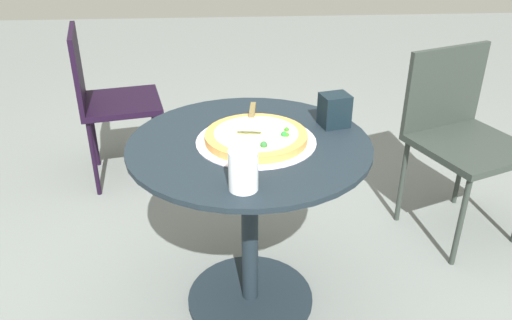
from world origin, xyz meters
TOP-DOWN VIEW (x-y plane):
  - ground_plane at (0.00, 0.00)m, footprint 10.00×10.00m
  - patio_table at (0.00, 0.00)m, footprint 0.81×0.81m
  - pizza_on_tray at (0.00, -0.02)m, footprint 0.40×0.40m
  - pizza_server at (0.08, -0.01)m, footprint 0.21×0.09m
  - drinking_cup at (-0.30, 0.03)m, footprint 0.08×0.08m
  - napkin_dispenser at (0.11, -0.30)m, footprint 0.10×0.11m
  - patio_chair_near at (0.46, -0.95)m, footprint 0.55×0.55m
  - patio_chair_far at (1.02, 0.69)m, footprint 0.47×0.47m

SIDE VIEW (x-z plane):
  - ground_plane at x=0.00m, z-range 0.00..0.00m
  - patio_table at x=0.00m, z-range 0.14..0.82m
  - patio_chair_far at x=1.02m, z-range 0.08..0.90m
  - patio_chair_near at x=0.46m, z-range 0.08..0.91m
  - pizza_on_tray at x=0.00m, z-range 0.68..0.73m
  - pizza_server at x=0.08m, z-range 0.73..0.75m
  - napkin_dispenser at x=0.11m, z-range 0.69..0.80m
  - drinking_cup at x=-0.30m, z-range 0.69..0.80m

